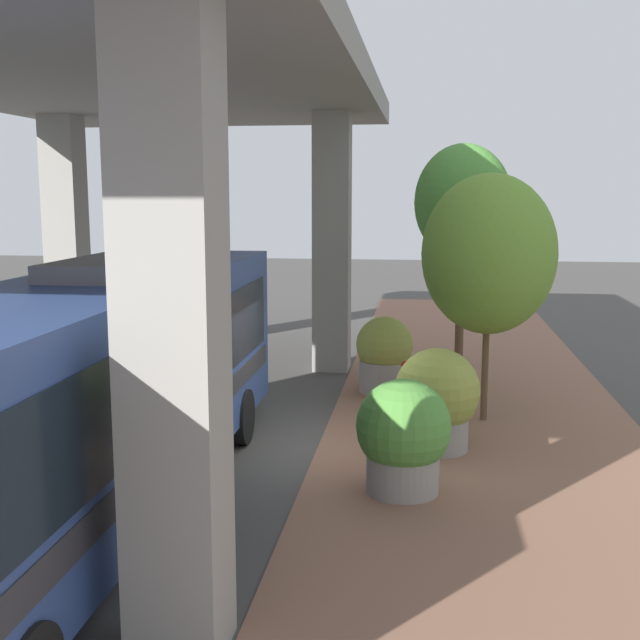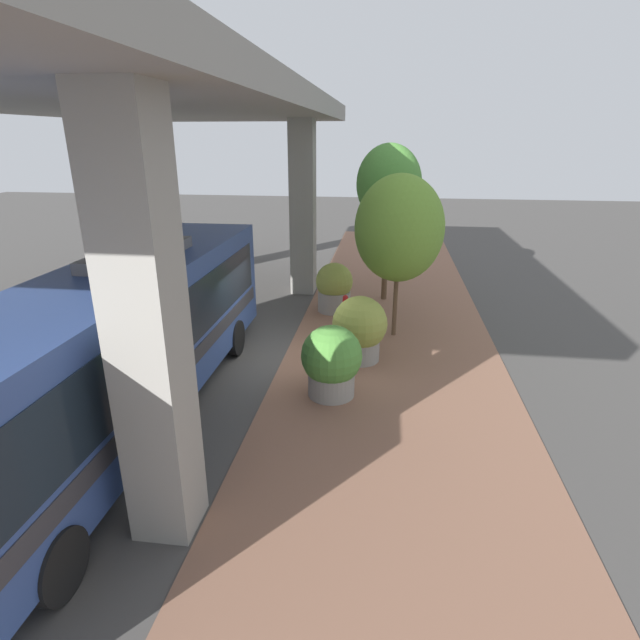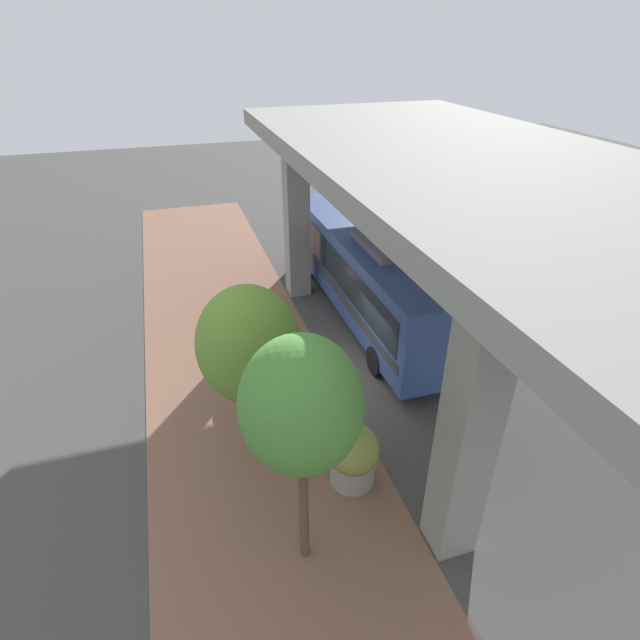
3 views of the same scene
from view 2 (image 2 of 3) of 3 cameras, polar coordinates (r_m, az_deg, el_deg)
ground_plane at (r=13.97m, az=-4.17°, el=-4.38°), size 80.00×80.00×0.00m
sidewalk_strip at (r=13.71m, az=8.25°, el=-5.00°), size 6.00×40.00×0.02m
overpass at (r=14.12m, az=-22.09°, el=20.49°), size 9.40×20.86×7.04m
bus at (r=10.85m, az=-21.82°, el=-2.16°), size 2.57×11.82×3.58m
fire_hydrant at (r=16.24m, az=2.90°, el=1.17°), size 0.40×0.19×1.02m
planter_front at (r=17.40m, az=1.63°, el=3.74°), size 1.29×1.29×1.74m
planter_middle at (r=11.65m, az=1.31°, el=-4.75°), size 1.43×1.43×1.75m
planter_back at (r=13.52m, az=4.54°, el=-0.98°), size 1.49×1.49×1.82m
street_tree_near at (r=18.30m, az=7.88°, el=15.08°), size 2.29×2.29×5.62m
street_tree_far at (r=14.79m, az=9.04°, el=10.27°), size 2.58×2.58×4.87m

